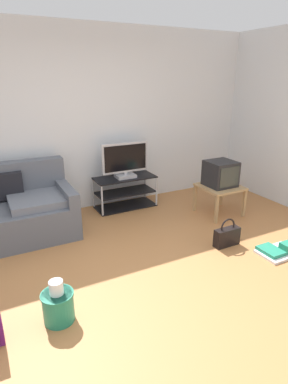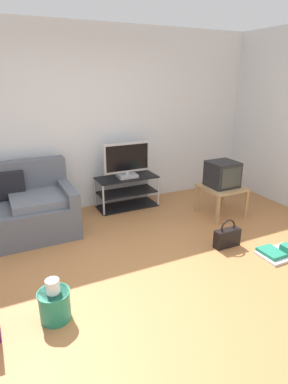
{
  "view_description": "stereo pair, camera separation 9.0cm",
  "coord_description": "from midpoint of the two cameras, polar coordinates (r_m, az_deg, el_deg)",
  "views": [
    {
      "loc": [
        -1.24,
        -2.26,
        1.98
      ],
      "look_at": [
        0.43,
        0.98,
        0.66
      ],
      "focal_mm": 29.91,
      "sensor_mm": 36.0,
      "label": 1
    },
    {
      "loc": [
        -1.16,
        -2.3,
        1.98
      ],
      "look_at": [
        0.43,
        0.98,
        0.66
      ],
      "focal_mm": 29.91,
      "sensor_mm": 36.0,
      "label": 2
    }
  ],
  "objects": [
    {
      "name": "handbag",
      "position": [
        4.09,
        13.95,
        -7.64
      ],
      "size": [
        0.34,
        0.11,
        0.36
      ],
      "rotation": [
        0.0,
        0.0,
        0.41
      ],
      "color": "black",
      "rests_on": "ground_plane"
    },
    {
      "name": "flat_tv",
      "position": [
        4.92,
        -3.92,
        5.6
      ],
      "size": [
        0.74,
        0.22,
        0.54
      ],
      "color": "#B2B2B7",
      "rests_on": "tv_stand"
    },
    {
      "name": "cleaning_bucket",
      "position": [
        2.97,
        -15.96,
        -18.72
      ],
      "size": [
        0.28,
        0.28,
        0.39
      ],
      "color": "#238466",
      "rests_on": "ground_plane"
    },
    {
      "name": "floor_tray",
      "position": [
        4.14,
        22.26,
        -9.67
      ],
      "size": [
        0.48,
        0.34,
        0.14
      ],
      "color": "silver",
      "rests_on": "ground_plane"
    },
    {
      "name": "wall_back",
      "position": [
        4.92,
        -13.19,
        12.05
      ],
      "size": [
        9.0,
        0.1,
        2.7
      ],
      "primitive_type": "cube",
      "color": "silver",
      "rests_on": "ground_plane"
    },
    {
      "name": "side_table",
      "position": [
        4.9,
        12.87,
        0.39
      ],
      "size": [
        0.58,
        0.58,
        0.45
      ],
      "color": "tan",
      "rests_on": "ground_plane"
    },
    {
      "name": "tv_stand",
      "position": [
        5.1,
        -3.89,
        0.0
      ],
      "size": [
        0.95,
        0.43,
        0.5
      ],
      "color": "black",
      "rests_on": "ground_plane"
    },
    {
      "name": "crt_tv",
      "position": [
        4.84,
        12.97,
        3.22
      ],
      "size": [
        0.41,
        0.4,
        0.37
      ],
      "color": "#232326",
      "rests_on": "side_table"
    },
    {
      "name": "ground_plane",
      "position": [
        3.25,
        0.43,
        -17.76
      ],
      "size": [
        9.0,
        9.8,
        0.02
      ],
      "primitive_type": "cube",
      "color": "#B27542"
    }
  ]
}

